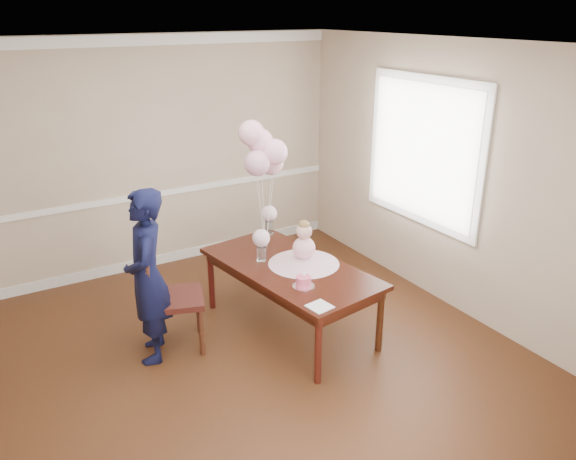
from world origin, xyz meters
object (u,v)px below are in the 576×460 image
at_px(dining_table_top, 290,268).
at_px(woman, 147,277).
at_px(birthday_cake, 303,281).
at_px(dining_chair_seat, 176,299).

height_order(dining_table_top, woman, woman).
relative_size(dining_table_top, woman, 1.14).
distance_m(birthday_cake, dining_chair_seat, 1.18).
bearing_deg(woman, dining_table_top, 98.71).
relative_size(dining_table_top, birthday_cake, 13.33).
bearing_deg(birthday_cake, woman, 151.00).
bearing_deg(dining_chair_seat, birthday_cake, -17.85).
relative_size(birthday_cake, woman, 0.09).
bearing_deg(birthday_cake, dining_table_top, 74.74).
height_order(dining_chair_seat, woman, woman).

